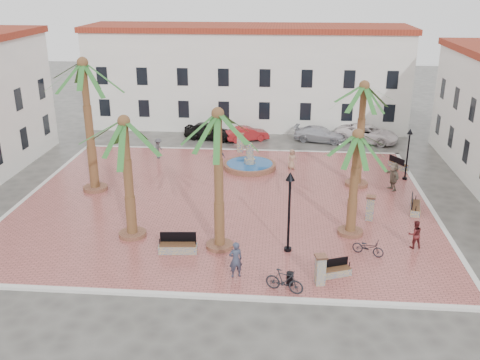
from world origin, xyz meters
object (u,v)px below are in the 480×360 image
(fountain, at_px, (250,165))
(pedestrian_fountain_b, at_px, (218,157))
(bollard_n, at_px, (240,142))
(pedestrian_east, at_px, (393,176))
(palm_sw, at_px, (125,136))
(palm_s, at_px, (218,130))
(palm_e, at_px, (357,148))
(car_white, at_px, (367,134))
(bench_e, at_px, (415,207))
(car_black, at_px, (210,131))
(bench_ne, at_px, (398,165))
(pedestrian_fountain_a, at_px, (292,159))
(bench_se, at_px, (335,271))
(lamppost_s, at_px, (290,198))
(bollard_se, at_px, (320,269))
(cyclist_a, at_px, (236,260))
(bicycle_b, at_px, (284,281))
(pedestrian_north, at_px, (158,148))
(palm_nw, at_px, (84,77))
(car_red, at_px, (247,134))
(bollard_e, at_px, (370,208))
(palm_ne, at_px, (363,98))
(bicycle_a, at_px, (368,247))
(car_silver, at_px, (320,134))
(litter_bin, at_px, (290,279))

(fountain, xyz_separation_m, pedestrian_fountain_b, (-2.36, -0.19, 0.57))
(bollard_n, bearing_deg, pedestrian_east, -34.52)
(palm_sw, xyz_separation_m, palm_s, (5.01, -0.96, 0.73))
(palm_e, bearing_deg, car_white, 79.53)
(bench_e, bearing_deg, car_black, 56.64)
(bench_ne, distance_m, pedestrian_fountain_a, 8.08)
(bench_se, relative_size, lamppost_s, 0.38)
(bench_ne, bearing_deg, bollard_se, 127.06)
(palm_sw, height_order, cyclist_a, palm_sw)
(pedestrian_fountain_b, bearing_deg, bicycle_b, -79.65)
(bollard_n, bearing_deg, pedestrian_fountain_b, -107.56)
(bench_se, bearing_deg, pedestrian_east, 46.15)
(pedestrian_fountain_a, bearing_deg, pedestrian_fountain_b, 154.71)
(lamppost_s, relative_size, pedestrian_fountain_b, 2.60)
(pedestrian_north, bearing_deg, pedestrian_fountain_b, -101.75)
(car_white, bearing_deg, palm_s, 175.44)
(palm_nw, xyz_separation_m, bench_e, (20.80, -1.94, -7.34))
(palm_nw, distance_m, car_white, 25.16)
(bollard_n, height_order, car_red, bollard_n)
(palm_nw, bearing_deg, car_red, 54.22)
(bollard_e, bearing_deg, car_red, 117.28)
(palm_ne, xyz_separation_m, bench_ne, (3.57, 3.84, -5.84))
(bollard_n, height_order, pedestrian_fountain_a, bollard_n)
(bench_e, height_order, bench_ne, bench_e)
(palm_ne, height_order, pedestrian_east, palm_ne)
(bench_e, relative_size, car_black, 0.43)
(palm_sw, relative_size, bench_se, 4.15)
(palm_sw, height_order, bicycle_a, palm_sw)
(palm_ne, relative_size, bench_ne, 4.20)
(pedestrian_east, relative_size, car_silver, 0.42)
(bench_e, distance_m, car_white, 15.52)
(litter_bin, distance_m, cyclist_a, 2.71)
(pedestrian_fountain_a, bearing_deg, litter_bin, -119.01)
(pedestrian_fountain_a, xyz_separation_m, pedestrian_fountain_b, (-5.52, -0.29, 0.08))
(palm_ne, height_order, pedestrian_fountain_a, palm_ne)
(palm_sw, distance_m, car_black, 20.50)
(bench_e, bearing_deg, palm_e, 140.43)
(bench_ne, bearing_deg, palm_sw, 95.93)
(lamppost_s, relative_size, litter_bin, 6.76)
(pedestrian_fountain_b, height_order, car_black, pedestrian_fountain_b)
(palm_s, height_order, car_silver, palm_s)
(bench_se, height_order, car_white, car_white)
(bench_se, relative_size, car_white, 0.31)
(palm_s, distance_m, car_white, 24.34)
(bollard_se, bearing_deg, palm_sw, 157.39)
(car_silver, bearing_deg, palm_ne, -157.15)
(car_white, bearing_deg, pedestrian_north, 132.75)
(palm_s, height_order, bicycle_b, palm_s)
(bollard_se, distance_m, bollard_e, 8.15)
(bollard_e, bearing_deg, palm_s, -153.70)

